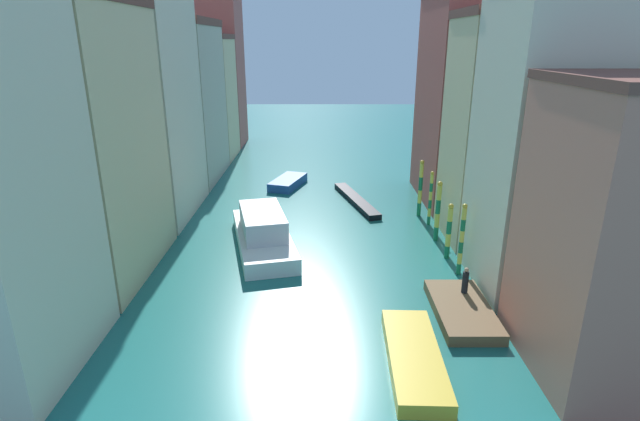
{
  "coord_description": "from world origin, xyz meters",
  "views": [
    {
      "loc": [
        0.69,
        -17.1,
        14.39
      ],
      "look_at": [
        0.84,
        19.97,
        1.5
      ],
      "focal_mm": 27.52,
      "sensor_mm": 36.0,
      "label": 1
    }
  ],
  "objects": [
    {
      "name": "person_on_dock",
      "position": [
        9.03,
        8.11,
        1.34
      ],
      "size": [
        0.36,
        0.36,
        1.57
      ],
      "color": "black",
      "rests_on": "waterfront_dock"
    },
    {
      "name": "mooring_pole_2",
      "position": [
        9.48,
        17.4,
        2.38
      ],
      "size": [
        0.39,
        0.39,
        4.65
      ],
      "color": "#197247",
      "rests_on": "ground"
    },
    {
      "name": "mooring_pole_4",
      "position": [
        9.25,
        22.94,
        2.52
      ],
      "size": [
        0.37,
        0.37,
        4.93
      ],
      "color": "#197247",
      "rests_on": "ground"
    },
    {
      "name": "mooring_pole_0",
      "position": [
        9.7,
        11.69,
        2.46
      ],
      "size": [
        0.32,
        0.32,
        4.83
      ],
      "color": "#197247",
      "rests_on": "ground"
    },
    {
      "name": "vaporetto_white",
      "position": [
        -3.5,
        16.32,
        1.09
      ],
      "size": [
        6.02,
        11.38,
        2.75
      ],
      "color": "white",
      "rests_on": "ground"
    },
    {
      "name": "building_right_3",
      "position": [
        14.13,
        28.08,
        9.29
      ],
      "size": [
        7.72,
        11.43,
        18.56
      ],
      "color": "#B25147",
      "rests_on": "ground"
    },
    {
      "name": "motorboat_0",
      "position": [
        5.1,
        2.29,
        0.36
      ],
      "size": [
        2.61,
        7.36,
        0.72
      ],
      "color": "gold",
      "rests_on": "ground"
    },
    {
      "name": "building_right_0",
      "position": [
        14.13,
        2.38,
        6.59
      ],
      "size": [
        7.72,
        7.83,
        13.17
      ],
      "color": "#C6705B",
      "rests_on": "ground"
    },
    {
      "name": "gondola_black",
      "position": [
        4.06,
        26.57,
        0.25
      ],
      "size": [
        3.74,
        10.14,
        0.51
      ],
      "color": "black",
      "rests_on": "ground"
    },
    {
      "name": "building_left_1",
      "position": [
        -14.13,
        12.32,
        8.55
      ],
      "size": [
        7.72,
        11.29,
        17.07
      ],
      "color": "beige",
      "rests_on": "ground"
    },
    {
      "name": "ground_plane",
      "position": [
        0.0,
        24.5,
        0.0
      ],
      "size": [
        154.0,
        154.0,
        0.0
      ],
      "primitive_type": "plane",
      "color": "#1E6B66"
    },
    {
      "name": "building_right_2",
      "position": [
        14.13,
        18.44,
        8.24
      ],
      "size": [
        7.72,
        7.32,
        16.46
      ],
      "color": "beige",
      "rests_on": "ground"
    },
    {
      "name": "mooring_pole_1",
      "position": [
        9.54,
        14.19,
        2.05
      ],
      "size": [
        0.38,
        0.38,
        4.0
      ],
      "color": "#197247",
      "rests_on": "ground"
    },
    {
      "name": "motorboat_1",
      "position": [
        -2.65,
        32.02,
        0.43
      ],
      "size": [
        3.93,
        5.95,
        0.86
      ],
      "color": "#234C93",
      "rests_on": "ground"
    },
    {
      "name": "mooring_pole_3",
      "position": [
        9.66,
        20.78,
        2.3
      ],
      "size": [
        0.29,
        0.29,
        4.52
      ],
      "color": "#197247",
      "rests_on": "ground"
    },
    {
      "name": "building_right_1",
      "position": [
        14.13,
        10.67,
        9.04
      ],
      "size": [
        7.72,
        7.93,
        18.06
      ],
      "color": "beige",
      "rests_on": "ground"
    },
    {
      "name": "building_left_5",
      "position": [
        -14.13,
        54.08,
        10.41
      ],
      "size": [
        7.72,
        7.72,
        20.81
      ],
      "color": "#B25147",
      "rests_on": "ground"
    },
    {
      "name": "waterfront_dock",
      "position": [
        8.54,
        6.65,
        0.31
      ],
      "size": [
        3.01,
        6.08,
        0.62
      ],
      "color": "brown",
      "rests_on": "ground"
    },
    {
      "name": "building_left_2",
      "position": [
        -14.13,
        23.84,
        10.23
      ],
      "size": [
        7.72,
        11.3,
        20.43
      ],
      "color": "beige",
      "rests_on": "ground"
    },
    {
      "name": "building_left_4",
      "position": [
        -14.13,
        45.81,
        7.58
      ],
      "size": [
        7.72,
        8.34,
        15.13
      ],
      "color": "beige",
      "rests_on": "ground"
    },
    {
      "name": "building_left_3",
      "position": [
        -14.13,
        35.6,
        8.28
      ],
      "size": [
        7.72,
        11.95,
        16.54
      ],
      "color": "#BCB299",
      "rests_on": "ground"
    }
  ]
}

